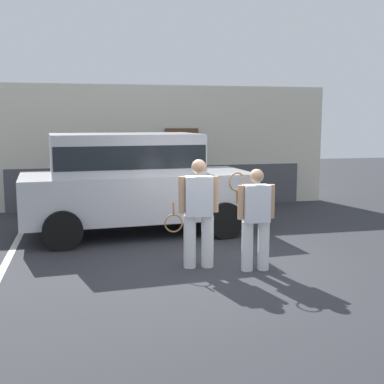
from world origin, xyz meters
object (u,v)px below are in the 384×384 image
(parked_suv, at_px, (132,178))
(potted_plant_by_porch, at_px, (240,193))
(tennis_player_man, at_px, (198,212))
(tennis_player_woman, at_px, (256,218))

(parked_suv, distance_m, potted_plant_by_porch, 3.46)
(parked_suv, xyz_separation_m, tennis_player_man, (0.76, -2.60, -0.26))
(tennis_player_man, distance_m, tennis_player_woman, 0.90)
(potted_plant_by_porch, bearing_deg, tennis_player_woman, -105.57)
(tennis_player_man, relative_size, tennis_player_woman, 1.08)
(tennis_player_man, xyz_separation_m, potted_plant_by_porch, (2.14, 4.37, -0.41))
(tennis_player_woman, height_order, potted_plant_by_porch, tennis_player_woman)
(potted_plant_by_porch, bearing_deg, parked_suv, -148.64)
(tennis_player_woman, relative_size, potted_plant_by_porch, 1.82)
(tennis_player_woman, bearing_deg, tennis_player_man, -21.02)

